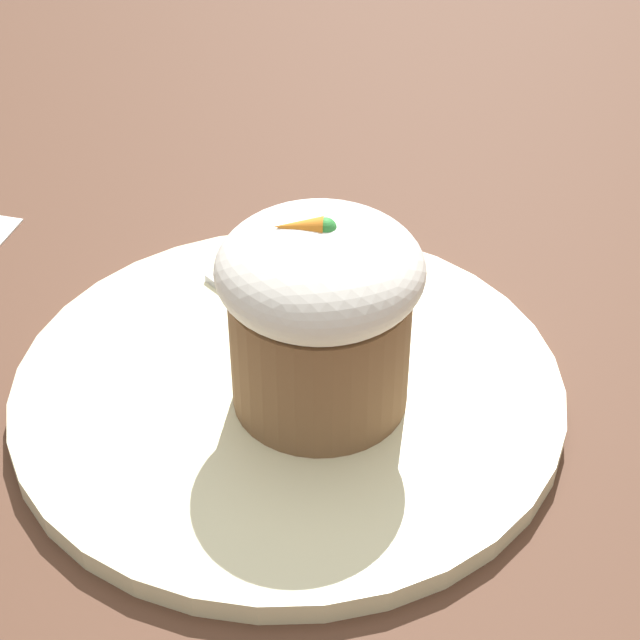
% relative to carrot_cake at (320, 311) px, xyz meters
% --- Properties ---
extents(ground_plane, '(4.00, 4.00, 0.00)m').
position_rel_carrot_cake_xyz_m(ground_plane, '(0.02, -0.01, -0.06)').
color(ground_plane, '#513323').
extents(dessert_plate, '(0.26, 0.26, 0.01)m').
position_rel_carrot_cake_xyz_m(dessert_plate, '(0.02, -0.01, -0.06)').
color(dessert_plate, beige).
rests_on(dessert_plate, ground_plane).
extents(carrot_cake, '(0.09, 0.09, 0.10)m').
position_rel_carrot_cake_xyz_m(carrot_cake, '(0.00, 0.00, 0.00)').
color(carrot_cake, brown).
rests_on(carrot_cake, dessert_plate).
extents(spoon, '(0.10, 0.10, 0.01)m').
position_rel_carrot_cake_xyz_m(spoon, '(0.00, -0.03, -0.05)').
color(spoon, silver).
rests_on(spoon, dessert_plate).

